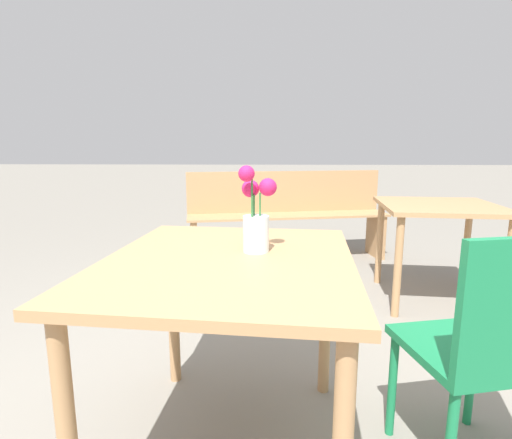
{
  "coord_description": "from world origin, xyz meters",
  "views": [
    {
      "loc": [
        0.13,
        -1.28,
        1.12
      ],
      "look_at": [
        0.09,
        0.08,
        0.86
      ],
      "focal_mm": 28.0,
      "sensor_mm": 36.0,
      "label": 1
    }
  ],
  "objects": [
    {
      "name": "table_back",
      "position": [
        1.33,
        1.5,
        0.59
      ],
      "size": [
        0.85,
        0.84,
        0.7
      ],
      "color": "tan",
      "rests_on": "ground_plane"
    },
    {
      "name": "cafe_chair",
      "position": [
        0.83,
        -0.1,
        0.5
      ],
      "size": [
        0.47,
        0.47,
        0.87
      ],
      "color": "#197A47",
      "rests_on": "ground_plane"
    },
    {
      "name": "flower_vase",
      "position": [
        0.09,
        0.08,
        0.85
      ],
      "size": [
        0.13,
        0.13,
        0.3
      ],
      "color": "silver",
      "rests_on": "table_front"
    },
    {
      "name": "bench_near",
      "position": [
        0.31,
        2.56,
        0.48
      ],
      "size": [
        1.95,
        0.71,
        0.85
      ],
      "color": "tan",
      "rests_on": "ground_plane"
    },
    {
      "name": "table_front",
      "position": [
        0.0,
        -0.0,
        0.64
      ],
      "size": [
        0.91,
        1.03,
        0.74
      ],
      "color": "tan",
      "rests_on": "ground_plane"
    }
  ]
}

